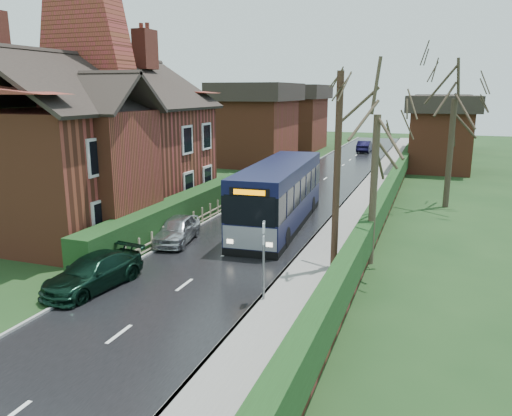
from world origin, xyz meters
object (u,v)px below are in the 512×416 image
at_px(brick_house, 94,140).
at_px(bus_stop_sign, 264,250).
at_px(bus, 279,196).
at_px(car_silver, 177,229).
at_px(car_green, 93,272).
at_px(telegraph_pole, 337,174).

height_order(brick_house, bus_stop_sign, brick_house).
xyz_separation_m(bus, car_silver, (-3.60, -4.30, -1.01)).
relative_size(car_green, telegraph_pole, 0.54).
distance_m(car_green, bus_stop_sign, 6.29).
bearing_deg(brick_house, bus_stop_sign, -31.27).
height_order(brick_house, telegraph_pole, brick_house).
xyz_separation_m(car_silver, bus_stop_sign, (6.00, -5.10, 1.24)).
distance_m(car_silver, car_green, 5.96).
bearing_deg(car_green, car_silver, 96.51).
distance_m(bus, telegraph_pole, 7.30).
xyz_separation_m(car_green, telegraph_pole, (7.70, 4.56, 3.24)).
bearing_deg(car_green, brick_house, 133.24).
height_order(car_silver, bus_stop_sign, bus_stop_sign).
relative_size(bus_stop_sign, telegraph_pole, 0.37).
xyz_separation_m(brick_house, car_silver, (5.93, -2.14, -3.76)).
height_order(brick_house, car_green, brick_house).
bearing_deg(bus, bus_stop_sign, -79.69).
xyz_separation_m(bus, bus_stop_sign, (2.40, -9.40, 0.22)).
distance_m(bus, car_silver, 5.70).
relative_size(brick_house, car_silver, 4.04).
relative_size(car_silver, telegraph_pole, 0.48).
height_order(bus, bus_stop_sign, bus).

